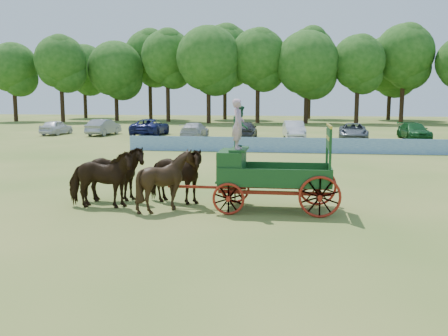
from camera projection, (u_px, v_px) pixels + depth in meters
The scene contains 9 objects.
ground at pixel (359, 215), 16.73m from camera, with size 160.00×160.00×0.00m, color #9C8F46.
horse_lead_left at pixel (101, 179), 17.58m from camera, with size 1.13×2.49×2.10m, color black.
horse_lead_right at pixel (112, 174), 18.65m from camera, with size 1.13×2.49×2.10m, color black.
horse_wheel_left at pixel (167, 180), 17.25m from camera, with size 1.70×1.91×2.10m, color black.
horse_wheel_right at pixel (174, 176), 18.33m from camera, with size 1.13×2.49×2.10m, color black.
farm_dray at pixel (254, 163), 17.31m from camera, with size 6.00×2.00×3.85m.
sponsor_banner at pixel (311, 145), 34.43m from camera, with size 26.00×0.08×1.05m, color #1D4F9F.
parked_cars at pixel (300, 130), 46.18m from camera, with size 52.01×7.69×1.65m.
treeline at pixel (282, 59), 73.76m from camera, with size 87.92×23.31×15.25m.
Camera 1 is at (-2.22, -16.79, 3.99)m, focal length 40.00 mm.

